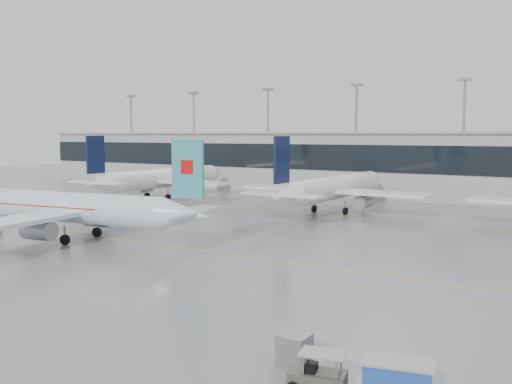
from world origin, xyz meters
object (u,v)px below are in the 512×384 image
Objects in this scene: baggage_tug at (318,378)px; gse_unit at (294,349)px; air_canada_jet at (72,208)px; baggage_cart at (397,379)px.

baggage_tug is 2.61× the size of gse_unit.
gse_unit is (38.16, -17.05, -2.84)m from air_canada_jet.
gse_unit is at bearing 122.75° from baggage_tug.
baggage_cart is (3.49, 0.89, 0.46)m from baggage_tug.
air_canada_jet is 47.96m from baggage_cart.
baggage_cart is at bearing 148.76° from air_canada_jet.
baggage_tug is (40.69, -19.40, -2.94)m from air_canada_jet.
air_canada_jet is 9.04× the size of baggage_tug.
air_canada_jet reaches higher than baggage_cart.
baggage_tug is at bearing -180.00° from baggage_cart.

